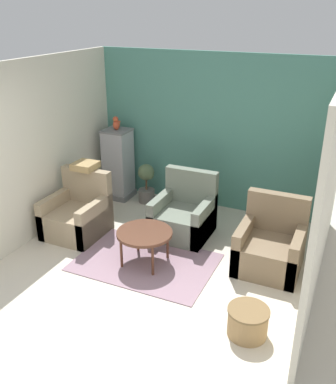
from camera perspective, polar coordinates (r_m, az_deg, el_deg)
ground_plane at (r=4.90m, az=-8.58°, el=-16.96°), size 20.00×20.00×0.00m
wall_back_accent at (r=7.08m, az=5.82°, el=7.90°), size 4.03×0.06×2.54m
wall_left at (r=6.58m, az=-16.05°, el=5.90°), size 0.06×3.38×2.54m
wall_right at (r=5.11m, az=20.72°, el=0.26°), size 0.06×3.38×2.54m
area_rug at (r=5.82m, az=-3.05°, el=-9.32°), size 1.82×1.24×0.01m
coffee_table at (r=5.60m, az=-3.15°, el=-5.68°), size 0.73×0.73×0.47m
armchair_left at (r=6.53m, az=-11.96°, el=-3.09°), size 0.81×0.82×0.94m
armchair_right at (r=5.74m, az=13.47°, el=-7.19°), size 0.81×0.82×0.94m
armchair_middle at (r=6.38m, az=2.12°, el=-3.25°), size 0.81×0.82×0.94m
birdcage at (r=7.58m, az=-6.64°, el=3.68°), size 0.46×0.46×1.24m
parrot at (r=7.37m, az=-6.90°, el=9.06°), size 0.11×0.20×0.24m
potted_plant at (r=7.41m, az=-2.92°, el=1.43°), size 0.31×0.28×0.69m
wicker_basket at (r=4.69m, az=10.59°, el=-16.55°), size 0.44×0.44×0.32m
throw_pillow at (r=6.48m, az=-10.97°, el=3.47°), size 0.33×0.33×0.10m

